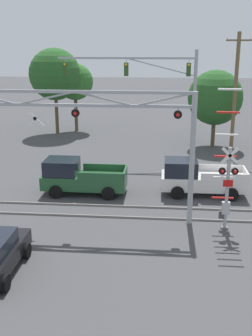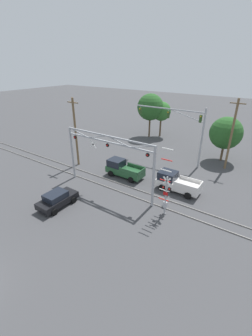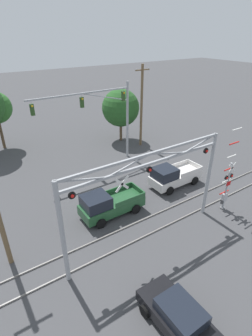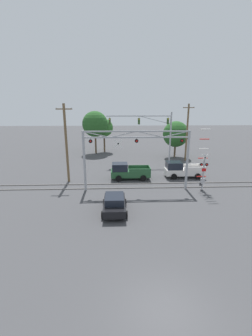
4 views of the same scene
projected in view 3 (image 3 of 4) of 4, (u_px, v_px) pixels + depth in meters
The scene contains 10 objects.
rail_track_near at pixel (143, 237), 17.38m from camera, with size 80.00×0.08×0.10m, color gray.
rail_track_far at pixel (131, 225), 18.43m from camera, with size 80.00×0.08×0.10m, color gray.
crossing_gantry at pixel (148, 184), 15.18m from camera, with size 11.05×0.28×6.30m.
crossing_signal_mast at pixel (227, 185), 19.21m from camera, with size 1.14×0.35×6.51m.
traffic_signal_span at pixel (107, 110), 24.92m from camera, with size 9.86×0.39×7.89m.
pickup_truck_lead at pixel (108, 204), 19.08m from camera, with size 4.77×2.12×2.00m.
pickup_truck_following at pixel (173, 176), 22.75m from camera, with size 4.75×2.12×2.00m.
sedan_waiting at pixel (178, 316), 11.83m from camera, with size 2.08×3.99×1.52m.
utility_pole_right at pixel (141, 106), 29.22m from camera, with size 1.80×0.28×9.09m.
background_tree_far_left_verge at pixel (121, 108), 30.86m from camera, with size 4.42×4.42×6.27m.
Camera 3 is at (-8.29, 4.98, 12.24)m, focal length 28.00 mm.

